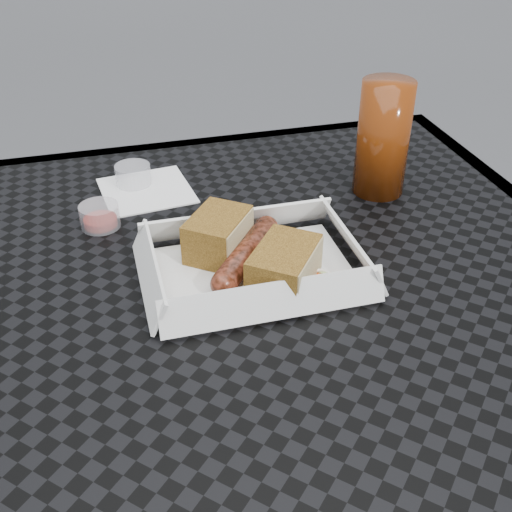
{
  "coord_description": "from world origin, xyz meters",
  "views": [
    {
      "loc": [
        -0.17,
        -0.57,
        1.17
      ],
      "look_at": [
        -0.01,
        -0.0,
        0.78
      ],
      "focal_mm": 45.0,
      "sensor_mm": 36.0,
      "label": 1
    }
  ],
  "objects_px": {
    "patio_table": "(267,326)",
    "drink_glass": "(383,138)",
    "bratwurst": "(246,254)",
    "food_tray": "(254,272)"
  },
  "relations": [
    {
      "from": "drink_glass",
      "to": "patio_table",
      "type": "bearing_deg",
      "value": -142.7
    },
    {
      "from": "bratwurst",
      "to": "drink_glass",
      "type": "height_order",
      "value": "drink_glass"
    },
    {
      "from": "food_tray",
      "to": "bratwurst",
      "type": "height_order",
      "value": "bratwurst"
    },
    {
      "from": "bratwurst",
      "to": "drink_glass",
      "type": "bearing_deg",
      "value": 30.95
    },
    {
      "from": "bratwurst",
      "to": "food_tray",
      "type": "bearing_deg",
      "value": -69.98
    },
    {
      "from": "bratwurst",
      "to": "drink_glass",
      "type": "xyz_separation_m",
      "value": [
        0.22,
        0.13,
        0.06
      ]
    },
    {
      "from": "patio_table",
      "to": "bratwurst",
      "type": "height_order",
      "value": "bratwurst"
    },
    {
      "from": "patio_table",
      "to": "drink_glass",
      "type": "distance_m",
      "value": 0.3
    },
    {
      "from": "patio_table",
      "to": "bratwurst",
      "type": "xyz_separation_m",
      "value": [
        -0.02,
        0.02,
        0.09
      ]
    },
    {
      "from": "patio_table",
      "to": "drink_glass",
      "type": "xyz_separation_m",
      "value": [
        0.21,
        0.16,
        0.15
      ]
    }
  ]
}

